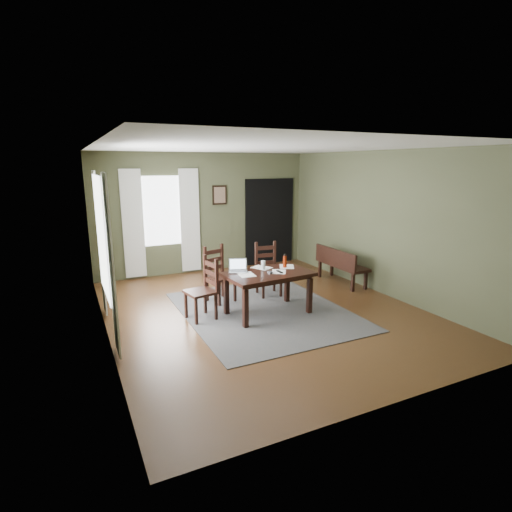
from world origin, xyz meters
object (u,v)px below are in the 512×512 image
bench (340,263)px  water_bottle (285,261)px  chair_end (203,289)px  dining_table (268,278)px  laptop (238,268)px  chair_back_left (219,275)px  chair_back_right (268,270)px

bench → water_bottle: bearing=113.0°
bench → water_bottle: 1.92m
chair_end → bench: size_ratio=0.76×
dining_table → chair_end: 1.07m
chair_end → laptop: 0.67m
bench → laptop: (-2.56, -0.62, 0.32)m
bench → dining_table: bearing=113.0°
dining_table → chair_back_left: chair_back_left is taller
chair_end → bench: (3.17, 0.65, -0.05)m
dining_table → chair_back_right: chair_back_right is taller
water_bottle → chair_end: bearing=176.6°
chair_back_right → water_bottle: chair_back_right is taller
chair_back_left → bench: chair_back_left is taller
chair_end → chair_back_right: (1.50, 0.65, -0.00)m
dining_table → chair_back_left: (-0.51, 0.96, -0.13)m
chair_end → chair_back_right: size_ratio=1.00×
chair_end → chair_back_right: bearing=103.4°
bench → water_bottle: (-1.73, -0.74, 0.38)m
dining_table → chair_back_left: bearing=113.3°
laptop → chair_back_right: bearing=56.2°
laptop → water_bottle: bearing=13.1°
chair_back_right → dining_table: bearing=-110.0°
laptop → chair_back_left: bearing=118.7°
chair_back_left → laptop: bearing=-99.4°
chair_back_right → water_bottle: (-0.06, -0.74, 0.33)m
chair_back_right → chair_back_left: bearing=-175.6°
chair_back_right → laptop: 1.12m
chair_back_right → laptop: chair_back_right is taller
dining_table → water_bottle: bearing=18.4°
chair_back_left → water_bottle: (0.92, -0.78, 0.32)m
bench → water_bottle: size_ratio=5.61×
water_bottle → laptop: bearing=172.3°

